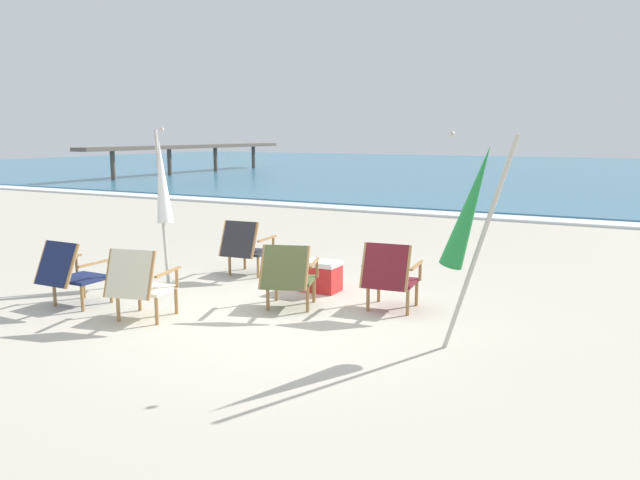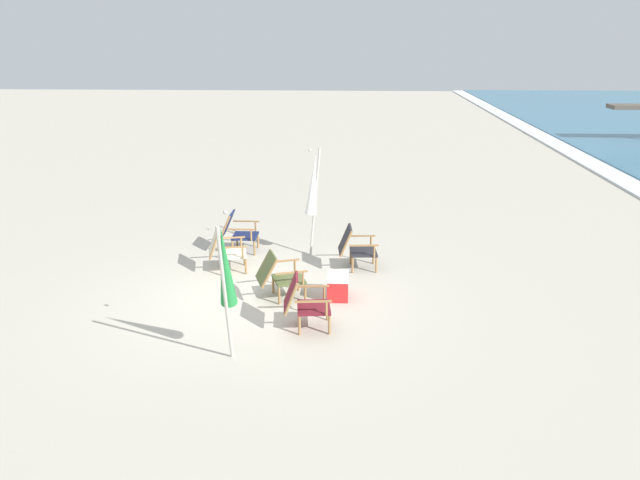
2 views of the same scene
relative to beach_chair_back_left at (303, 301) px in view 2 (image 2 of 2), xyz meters
name	(u,v)px [view 2 (image 2 of 2)]	position (x,y,z in m)	size (l,w,h in m)	color
ground_plane	(256,299)	(-1.01, -0.86, -0.43)	(80.00, 80.00, 0.00)	#B7AF9E
beach_chair_back_left	(303,301)	(0.00, 0.00, 0.00)	(0.65, 0.74, 0.81)	maroon
beach_chair_front_right	(237,231)	(-3.36, -1.58, 0.00)	(0.60, 0.72, 0.80)	#19234C
beach_chair_far_center	(355,246)	(-2.50, 0.76, 0.00)	(0.64, 0.74, 0.81)	#28282D
beach_chair_back_right	(224,248)	(-2.26, -1.61, 0.00)	(0.71, 0.79, 0.82)	beige
beach_chair_front_left	(279,274)	(-1.06, -0.48, -0.01)	(0.78, 0.90, 0.78)	#515B33
umbrella_furled_green	(225,269)	(1.12, -0.89, 0.91)	(0.68, 0.23, 2.05)	#B7B2A8
umbrella_furled_white	(313,186)	(-3.28, -0.05, 0.95)	(0.45, 0.39, 2.11)	#B7B2A8
cooler_box	(338,286)	(-1.14, 0.48, -0.23)	(0.49, 0.35, 0.40)	red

